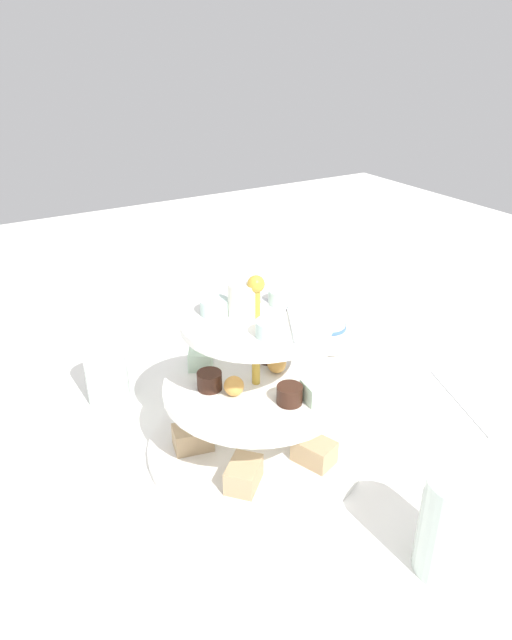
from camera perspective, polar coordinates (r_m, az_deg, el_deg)
ground_plane at (r=0.76m, az=0.00°, el=-12.51°), size 2.40×2.40×0.00m
tiered_serving_stand at (r=0.72m, az=-0.02°, el=-7.87°), size 0.28×0.28×0.24m
water_glass_tall_right at (r=0.62m, az=19.03°, el=-18.67°), size 0.07×0.07×0.11m
water_glass_short_left at (r=0.96m, az=-1.57°, el=-0.55°), size 0.06×0.06×0.08m
teacup_with_saucer at (r=0.97m, az=7.10°, el=-1.81°), size 0.09×0.09×0.05m
butter_knife_left at (r=0.61m, az=-19.29°, el=-27.38°), size 0.17×0.06×0.00m
butter_knife_right at (r=0.90m, az=19.71°, el=-7.58°), size 0.16×0.07×0.00m
water_glass_mid_back at (r=0.85m, az=-14.60°, el=-4.83°), size 0.06×0.06×0.10m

